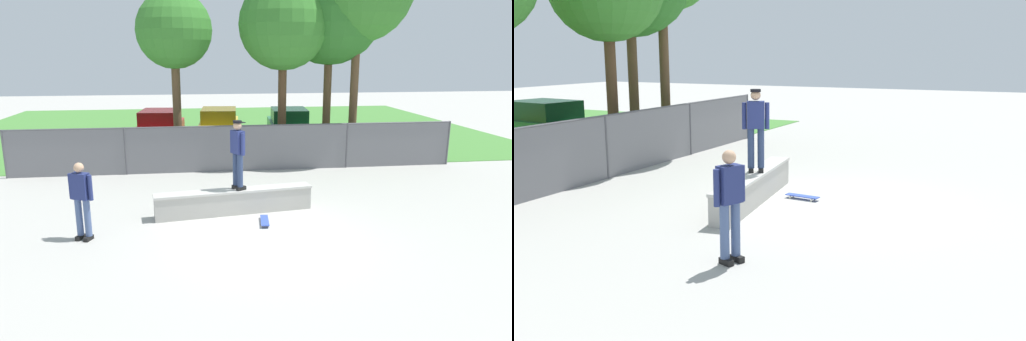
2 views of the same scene
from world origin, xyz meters
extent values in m
plane|color=#ADAAA3|center=(0.00, 0.00, 0.00)|extent=(80.00, 80.00, 0.00)
cube|color=#A8A59E|center=(-0.59, 1.82, 0.30)|extent=(4.23, 1.04, 0.60)
cube|color=beige|center=(-0.59, 1.82, 0.63)|extent=(4.28, 1.08, 0.06)
cube|color=black|center=(-0.52, 1.93, 0.71)|extent=(0.28, 0.22, 0.10)
cube|color=black|center=(-0.41, 1.74, 0.71)|extent=(0.28, 0.22, 0.10)
cylinder|color=navy|center=(-0.54, 1.92, 1.20)|extent=(0.15, 0.15, 0.88)
cylinder|color=navy|center=(-0.44, 1.72, 1.20)|extent=(0.15, 0.15, 0.88)
cube|color=navy|center=(-0.49, 1.82, 1.94)|extent=(0.37, 0.44, 0.60)
cylinder|color=navy|center=(-0.61, 2.04, 1.92)|extent=(0.10, 0.10, 0.58)
cylinder|color=navy|center=(-0.38, 1.60, 1.92)|extent=(0.10, 0.10, 0.58)
sphere|color=tan|center=(-0.49, 1.82, 2.37)|extent=(0.22, 0.22, 0.22)
cylinder|color=black|center=(-0.49, 1.82, 2.47)|extent=(0.23, 0.23, 0.06)
cube|color=black|center=(-0.38, 1.88, 2.44)|extent=(0.20, 0.23, 0.02)
cube|color=#334CB2|center=(0.10, 0.94, 0.08)|extent=(0.28, 0.82, 0.02)
cube|color=#B2B2B7|center=(0.07, 0.67, 0.06)|extent=(0.15, 0.07, 0.02)
cube|color=#B2B2B7|center=(0.12, 1.21, 0.06)|extent=(0.15, 0.07, 0.02)
cylinder|color=silver|center=(-0.02, 0.68, 0.03)|extent=(0.04, 0.06, 0.05)
cylinder|color=silver|center=(0.15, 0.66, 0.03)|extent=(0.04, 0.06, 0.05)
cylinder|color=silver|center=(0.04, 1.22, 0.03)|extent=(0.04, 0.06, 0.05)
cylinder|color=silver|center=(0.21, 1.20, 0.03)|extent=(0.04, 0.06, 0.05)
cylinder|color=#4C4C51|center=(0.00, 6.44, 0.84)|extent=(0.07, 0.07, 1.69)
cylinder|color=#4C4C51|center=(4.02, 6.44, 0.84)|extent=(0.07, 0.07, 1.69)
cylinder|color=#4C4C51|center=(8.04, 6.44, 0.84)|extent=(0.07, 0.07, 1.69)
cylinder|color=#4C4C51|center=(0.00, 6.44, 1.66)|extent=(16.09, 0.05, 0.05)
cube|color=slate|center=(0.00, 6.44, 0.84)|extent=(16.09, 0.01, 1.69)
cylinder|color=#513823|center=(1.78, 7.66, 1.98)|extent=(0.32, 0.32, 3.96)
cylinder|color=brown|center=(3.77, 8.43, 2.12)|extent=(0.32, 0.32, 4.24)
cylinder|color=brown|center=(4.67, 7.82, 2.52)|extent=(0.32, 0.32, 5.05)
cube|color=#1E6638|center=(2.87, 11.65, 0.67)|extent=(2.18, 4.35, 0.70)
cube|color=#10381E|center=(2.85, 11.51, 1.34)|extent=(1.79, 2.24, 0.64)
cylinder|color=black|center=(3.88, 12.87, 0.32)|extent=(0.28, 0.66, 0.64)
cylinder|color=black|center=(1.85, 10.44, 0.32)|extent=(0.28, 0.66, 0.64)
cylinder|color=black|center=(3.64, 10.28, 0.32)|extent=(0.28, 0.66, 0.64)
cube|color=black|center=(-4.08, 0.38, 0.05)|extent=(0.20, 0.28, 0.10)
cube|color=black|center=(-4.29, 0.46, 0.05)|extent=(0.20, 0.28, 0.10)
cylinder|color=#475B89|center=(-4.07, 0.40, 0.54)|extent=(0.15, 0.15, 0.88)
cylinder|color=#475B89|center=(-4.28, 0.49, 0.54)|extent=(0.15, 0.15, 0.88)
cube|color=navy|center=(-4.17, 0.45, 1.28)|extent=(0.44, 0.35, 0.60)
cylinder|color=navy|center=(-3.94, 0.35, 1.26)|extent=(0.10, 0.10, 0.58)
cylinder|color=navy|center=(-4.40, 0.54, 1.26)|extent=(0.10, 0.10, 0.58)
sphere|color=tan|center=(-4.17, 0.45, 1.71)|extent=(0.22, 0.22, 0.22)
camera|label=1|loc=(-1.58, -10.05, 4.17)|focal=32.73mm
camera|label=2|loc=(-11.96, -3.90, 3.31)|focal=41.29mm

